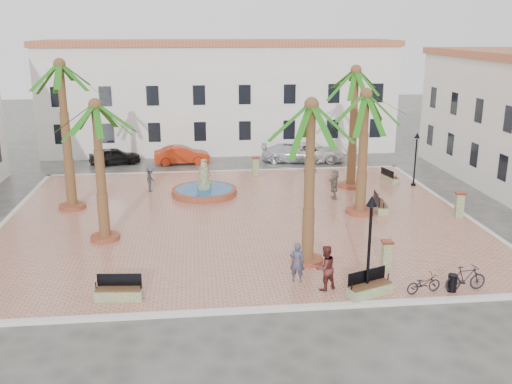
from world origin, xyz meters
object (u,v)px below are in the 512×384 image
Objects in this scene: pedestrian_fountain_b at (310,172)px; bench_e at (380,206)px; palm_e at (365,110)px; cyclist_a at (297,262)px; pedestrian_fountain_a at (204,172)px; pedestrian_north at (150,179)px; palm_sw at (96,121)px; palm_s at (311,123)px; lamppost_e at (416,150)px; bench_ne at (389,178)px; bollard_e at (459,204)px; car_red at (182,155)px; pedestrian_east at (334,184)px; bench_s at (119,292)px; bench_se at (370,289)px; bollard_se at (387,255)px; palm_nw at (61,80)px; bicycle_a at (424,284)px; car_white at (312,152)px; cyclist_b at (325,268)px; car_silver at (292,153)px; fountain at (204,190)px; bollard_n at (255,166)px; bicycle_b at (466,278)px; litter_bin at (452,283)px; car_black at (115,156)px; lamppost_s at (370,229)px.

bench_e is at bearing -32.13° from pedestrian_fountain_b.
palm_e is 4.16× the size of cyclist_a.
pedestrian_north is at bearing 176.18° from pedestrian_fountain_a.
palm_sw is 0.95× the size of palm_s.
lamppost_e reaches higher than bench_e.
lamppost_e is 17.80m from cyclist_a.
bench_ne is 8.13m from bollard_e.
pedestrian_east is at bearing -143.85° from car_red.
pedestrian_east is (4.47, 11.74, 0.06)m from cyclist_a.
bench_se reaches higher than bench_s.
pedestrian_north is (-11.24, 13.88, 0.13)m from bollard_se.
palm_nw is at bearing -27.03° from cyclist_a.
palm_s is 4.93× the size of bicycle_a.
bench_s is 26.89m from car_white.
car_silver is (2.69, 23.67, -0.39)m from cyclist_b.
pedestrian_fountain_a reaches higher than bench_s.
bench_e is 1.32× the size of bicycle_a.
fountain reaches higher than bollard_n.
lamppost_e is at bearing 119.57° from pedestrian_east.
palm_nw is 5.05× the size of cyclist_a.
palm_sw reaches higher than bicycle_b.
bench_ne is at bearing -103.17° from cyclist_a.
fountain is 16.37m from bench_se.
pedestrian_fountain_b is at bearing 179.77° from car_white.
bench_se is 1.93m from cyclist_b.
palm_e is at bearing 54.13° from bench_se.
bench_se is (6.27, -15.13, -0.00)m from fountain.
pedestrian_fountain_b is (2.86, 13.52, -5.59)m from palm_s.
palm_nw is 20.60m from bench_se.
pedestrian_fountain_b is (7.26, -0.42, -0.08)m from pedestrian_fountain_a.
cyclist_b is at bearing -35.03° from palm_sw.
pedestrian_north reaches higher than car_silver.
litter_bin is 5.20m from cyclist_b.
bench_se is (1.82, -3.57, -6.13)m from palm_s.
cyclist_b is 1.04× the size of pedestrian_fountain_a.
pedestrian_east is (4.28, -6.25, 0.19)m from bollard_n.
bicycle_a is at bearing -109.86° from lamppost_e.
car_black is (-6.86, 9.87, 0.24)m from fountain.
pedestrian_fountain_b reaches higher than bollard_se.
palm_s reaches higher than lamppost_s.
bollard_e is at bearing -127.19° from cyclist_a.
fountain is 0.55× the size of palm_s.
fountain is at bearing 111.03° from palm_s.
palm_nw is 11.93× the size of litter_bin.
bench_se is (14.14, -13.12, -7.22)m from palm_nw.
bollard_se is 0.88× the size of bicycle_a.
pedestrian_fountain_a is 0.34× the size of car_white.
cyclist_a is (3.60, -13.51, 0.57)m from fountain.
bench_se is 25.89m from car_red.
car_white is at bearing 108.77° from bollard_e.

